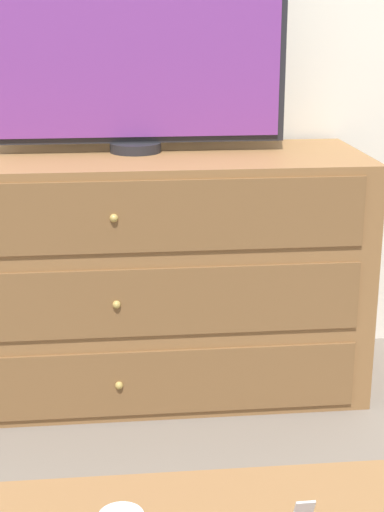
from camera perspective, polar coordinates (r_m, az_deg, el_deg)
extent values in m
plane|color=#70665B|center=(2.95, -4.11, -6.74)|extent=(12.00, 12.00, 0.00)
cube|color=olive|center=(2.54, -5.57, -1.40)|extent=(1.58, 0.51, 0.78)
cube|color=brown|center=(2.40, -5.33, -9.28)|extent=(1.45, 0.01, 0.21)
sphere|color=tan|center=(2.40, -5.33, -9.35)|extent=(0.02, 0.02, 0.02)
cube|color=brown|center=(2.30, -5.51, -3.49)|extent=(1.45, 0.01, 0.21)
sphere|color=tan|center=(2.29, -5.51, -3.54)|extent=(0.02, 0.02, 0.02)
cube|color=brown|center=(2.22, -5.70, 2.80)|extent=(1.45, 0.01, 0.21)
sphere|color=tan|center=(2.21, -5.70, 2.76)|extent=(0.02, 0.02, 0.02)
cylinder|color=#232328|center=(2.50, -4.12, 7.90)|extent=(0.16, 0.16, 0.03)
cube|color=#232328|center=(2.48, -4.29, 15.10)|extent=(0.94, 0.04, 0.60)
cube|color=#7A3893|center=(2.45, -4.28, 15.08)|extent=(0.90, 0.01, 0.56)
cube|color=silver|center=(1.00, 8.14, -17.82)|extent=(0.02, 0.02, 0.03)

